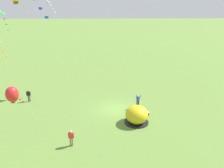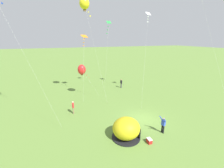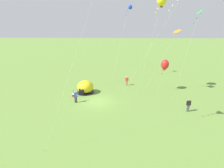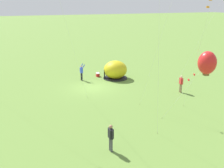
% 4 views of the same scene
% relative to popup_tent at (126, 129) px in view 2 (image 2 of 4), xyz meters
% --- Properties ---
extents(ground_plane, '(300.00, 300.00, 0.00)m').
position_rel_popup_tent_xyz_m(ground_plane, '(3.47, 2.31, -1.00)').
color(ground_plane, olive).
extents(popup_tent, '(2.81, 2.81, 2.10)m').
position_rel_popup_tent_xyz_m(popup_tent, '(0.00, 0.00, 0.00)').
color(popup_tent, gold).
rests_on(popup_tent, ground).
extents(cooler_box, '(0.39, 0.55, 0.44)m').
position_rel_popup_tent_xyz_m(cooler_box, '(1.66, -1.51, -0.78)').
color(cooler_box, red).
rests_on(cooler_box, ground).
extents(person_watching_sky, '(0.51, 0.68, 1.89)m').
position_rel_popup_tent_xyz_m(person_watching_sky, '(3.85, -0.69, 0.00)').
color(person_watching_sky, black).
rests_on(person_watching_sky, ground).
extents(person_far_back, '(0.25, 0.59, 1.72)m').
position_rel_popup_tent_xyz_m(person_far_back, '(6.10, 14.32, -0.03)').
color(person_far_back, '#4C4C51').
rests_on(person_far_back, ground).
extents(person_center_field, '(0.28, 0.59, 1.72)m').
position_rel_popup_tent_xyz_m(person_center_field, '(-4.15, 6.93, -0.03)').
color(person_center_field, '#8C7251').
rests_on(person_center_field, ground).
extents(kite_red, '(3.13, 2.13, 5.33)m').
position_rel_popup_tent_xyz_m(kite_red, '(-1.71, 12.94, 3.50)').
color(kite_red, silver).
rests_on(kite_red, ground).
extents(kite_yellow, '(2.81, 3.83, 14.77)m').
position_rel_popup_tent_xyz_m(kite_yellow, '(-1.06, 11.46, 12.97)').
color(kite_yellow, silver).
rests_on(kite_yellow, ground).
extents(kite_white, '(4.77, 6.55, 13.49)m').
position_rel_popup_tent_xyz_m(kite_white, '(8.95, 10.78, 11.68)').
color(kite_white, silver).
rests_on(kite_white, ground).
extents(kite_orange, '(2.18, 4.69, 10.14)m').
position_rel_popup_tent_xyz_m(kite_orange, '(-0.85, 13.89, 8.44)').
color(kite_orange, silver).
rests_on(kite_orange, ground).
extents(kite_green, '(1.87, 1.86, 12.30)m').
position_rel_popup_tent_xyz_m(kite_green, '(3.69, 14.85, 10.46)').
color(kite_green, silver).
rests_on(kite_green, ground).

